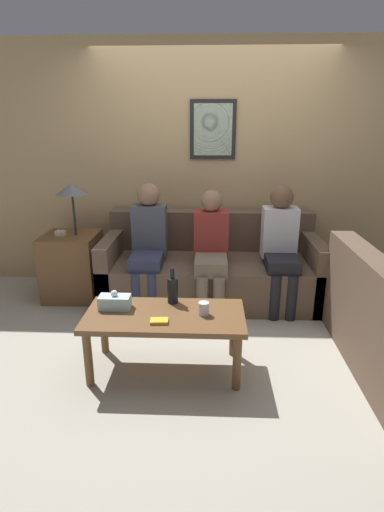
% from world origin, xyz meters
% --- Properties ---
extents(ground_plane, '(16.00, 16.00, 0.00)m').
position_xyz_m(ground_plane, '(0.00, 0.00, 0.00)').
color(ground_plane, '#ADA899').
extents(wall_back, '(9.00, 0.08, 2.60)m').
position_xyz_m(wall_back, '(0.00, 1.05, 1.30)').
color(wall_back, tan).
rests_on(wall_back, ground_plane).
extents(couch_main, '(2.20, 0.94, 0.86)m').
position_xyz_m(couch_main, '(0.00, 0.55, 0.30)').
color(couch_main, brown).
rests_on(couch_main, ground_plane).
extents(coffee_table, '(1.16, 0.55, 0.46)m').
position_xyz_m(coffee_table, '(-0.34, -0.80, 0.40)').
color(coffee_table, brown).
rests_on(coffee_table, ground_plane).
extents(side_table_with_lamp, '(0.55, 0.55, 1.20)m').
position_xyz_m(side_table_with_lamp, '(-1.45, 0.50, 0.38)').
color(side_table_with_lamp, brown).
rests_on(side_table_with_lamp, ground_plane).
extents(wine_bottle, '(0.08, 0.08, 0.28)m').
position_xyz_m(wine_bottle, '(-0.30, -0.60, 0.57)').
color(wine_bottle, black).
rests_on(wine_bottle, coffee_table).
extents(drinking_glass, '(0.08, 0.08, 0.10)m').
position_xyz_m(drinking_glass, '(-0.06, -0.80, 0.51)').
color(drinking_glass, silver).
rests_on(drinking_glass, coffee_table).
extents(book_stack, '(0.13, 0.09, 0.02)m').
position_xyz_m(book_stack, '(-0.36, -0.93, 0.47)').
color(book_stack, gold).
rests_on(book_stack, coffee_table).
extents(tissue_box, '(0.23, 0.12, 0.14)m').
position_xyz_m(tissue_box, '(-0.72, -0.72, 0.51)').
color(tissue_box, silver).
rests_on(tissue_box, coffee_table).
extents(person_left, '(0.34, 0.63, 1.21)m').
position_xyz_m(person_left, '(-0.63, 0.41, 0.66)').
color(person_left, '#2D334C').
rests_on(person_left, ground_plane).
extents(person_middle, '(0.34, 0.64, 1.15)m').
position_xyz_m(person_middle, '(-0.01, 0.34, 0.63)').
color(person_middle, '#756651').
rests_on(person_middle, ground_plane).
extents(person_right, '(0.34, 0.60, 1.20)m').
position_xyz_m(person_right, '(0.67, 0.37, 0.66)').
color(person_right, black).
rests_on(person_right, ground_plane).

